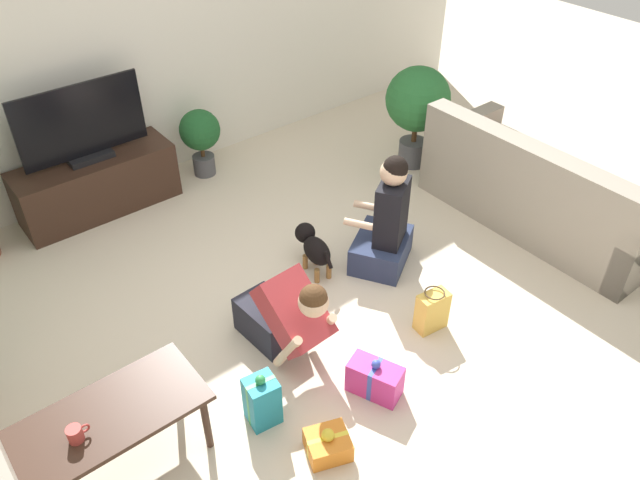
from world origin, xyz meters
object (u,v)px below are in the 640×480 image
(gift_box_c, at_px, (328,444))
(tv_console, at_px, (97,184))
(person_kneeling, at_px, (285,315))
(mug, at_px, (76,434))
(tv, at_px, (83,128))
(gift_box_a, at_px, (375,379))
(potted_plant_back_right, at_px, (200,135))
(gift_bag_a, at_px, (432,311))
(dog, at_px, (313,246))
(sofa_right, at_px, (542,193))
(potted_plant_corner_right, at_px, (418,103))
(coffee_table, at_px, (111,421))
(person_sitting, at_px, (386,226))
(gift_box_b, at_px, (262,401))

(gift_box_c, bearing_deg, tv_console, 90.12)
(person_kneeling, bearing_deg, mug, -176.15)
(tv, xyz_separation_m, mug, (-1.15, -2.60, -0.29))
(gift_box_c, bearing_deg, gift_box_a, 17.24)
(tv_console, distance_m, gift_box_c, 3.22)
(potted_plant_back_right, xyz_separation_m, gift_box_a, (-0.51, -3.01, -0.31))
(gift_bag_a, bearing_deg, dog, 103.77)
(tv, relative_size, mug, 8.92)
(sofa_right, distance_m, potted_plant_corner_right, 1.44)
(potted_plant_corner_right, distance_m, mug, 4.15)
(coffee_table, xyz_separation_m, person_kneeling, (1.25, 0.13, -0.08))
(gift_bag_a, bearing_deg, gift_box_a, -166.11)
(gift_box_a, xyz_separation_m, gift_bag_a, (0.70, 0.17, 0.04))
(person_sitting, xyz_separation_m, gift_bag_a, (-0.24, -0.74, -0.21))
(person_sitting, bearing_deg, person_kneeling, -17.81)
(tv_console, xyz_separation_m, mug, (-1.15, -2.60, 0.26))
(coffee_table, bearing_deg, potted_plant_corner_right, 20.24)
(person_kneeling, xyz_separation_m, person_sitting, (1.17, 0.28, 0.03))
(dog, height_order, gift_bag_a, dog)
(person_sitting, height_order, dog, person_sitting)
(tv, distance_m, dog, 2.17)
(coffee_table, distance_m, dog, 2.06)
(person_kneeling, bearing_deg, potted_plant_back_right, 69.44)
(potted_plant_back_right, relative_size, gift_bag_a, 2.00)
(potted_plant_corner_right, relative_size, mug, 8.37)
(sofa_right, bearing_deg, potted_plant_corner_right, 6.02)
(gift_box_a, bearing_deg, person_sitting, 44.15)
(gift_bag_a, bearing_deg, person_kneeling, 153.95)
(coffee_table, xyz_separation_m, tv_console, (0.96, 2.55, -0.16))
(gift_box_a, distance_m, gift_box_b, 0.73)
(potted_plant_back_right, height_order, person_kneeling, person_kneeling)
(potted_plant_corner_right, height_order, mug, potted_plant_corner_right)
(gift_box_b, bearing_deg, gift_box_c, -69.38)
(potted_plant_corner_right, relative_size, gift_box_a, 2.65)
(coffee_table, bearing_deg, dog, 19.91)
(tv, distance_m, gift_box_b, 2.86)
(tv_console, distance_m, person_sitting, 2.60)
(person_sitting, bearing_deg, tv, -87.00)
(gift_box_c, distance_m, gift_bag_a, 1.26)
(person_sitting, relative_size, dog, 1.88)
(gift_box_b, xyz_separation_m, gift_box_c, (0.16, -0.43, -0.10))
(mug, bearing_deg, sofa_right, 0.51)
(coffee_table, height_order, tv, tv)
(tv, xyz_separation_m, dog, (0.97, -1.85, -0.59))
(gift_box_b, bearing_deg, mug, 169.44)
(person_sitting, xyz_separation_m, mug, (-2.61, -0.46, 0.15))
(sofa_right, xyz_separation_m, mug, (-4.05, -0.04, 0.22))
(tv_console, bearing_deg, person_kneeling, -83.25)
(sofa_right, xyz_separation_m, gift_bag_a, (-1.68, -0.32, -0.14))
(sofa_right, relative_size, mug, 17.21)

